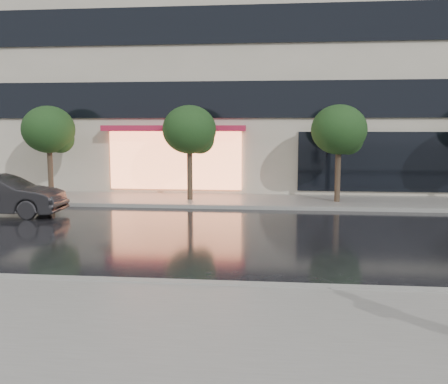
# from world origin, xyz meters

# --- Properties ---
(ground) EXTENTS (120.00, 120.00, 0.00)m
(ground) POSITION_xyz_m (0.00, 0.00, 0.00)
(ground) COLOR black
(ground) RESTS_ON ground
(sidewalk_near) EXTENTS (60.00, 4.50, 0.12)m
(sidewalk_near) POSITION_xyz_m (0.00, -3.25, 0.06)
(sidewalk_near) COLOR slate
(sidewalk_near) RESTS_ON ground
(sidewalk_far) EXTENTS (60.00, 3.50, 0.12)m
(sidewalk_far) POSITION_xyz_m (0.00, 10.25, 0.06)
(sidewalk_far) COLOR slate
(sidewalk_far) RESTS_ON ground
(curb_near) EXTENTS (60.00, 0.25, 0.14)m
(curb_near) POSITION_xyz_m (0.00, -1.00, 0.07)
(curb_near) COLOR gray
(curb_near) RESTS_ON ground
(curb_far) EXTENTS (60.00, 0.25, 0.14)m
(curb_far) POSITION_xyz_m (0.00, 8.50, 0.07)
(curb_far) COLOR gray
(curb_far) RESTS_ON ground
(office_building) EXTENTS (30.00, 12.76, 18.00)m
(office_building) POSITION_xyz_m (-0.00, 17.97, 9.00)
(office_building) COLOR #BEB3A1
(office_building) RESTS_ON ground
(tree_far_west) EXTENTS (2.20, 2.20, 3.99)m
(tree_far_west) POSITION_xyz_m (-8.94, 10.03, 2.92)
(tree_far_west) COLOR #33261C
(tree_far_west) RESTS_ON ground
(tree_mid_west) EXTENTS (2.20, 2.20, 3.99)m
(tree_mid_west) POSITION_xyz_m (-2.94, 10.03, 2.92)
(tree_mid_west) COLOR #33261C
(tree_mid_west) RESTS_ON ground
(tree_mid_east) EXTENTS (2.20, 2.20, 3.99)m
(tree_mid_east) POSITION_xyz_m (3.06, 10.03, 2.92)
(tree_mid_east) COLOR #33261C
(tree_mid_east) RESTS_ON ground
(parked_car) EXTENTS (4.44, 1.71, 1.44)m
(parked_car) POSITION_xyz_m (-9.07, 6.16, 0.72)
(parked_car) COLOR black
(parked_car) RESTS_ON ground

